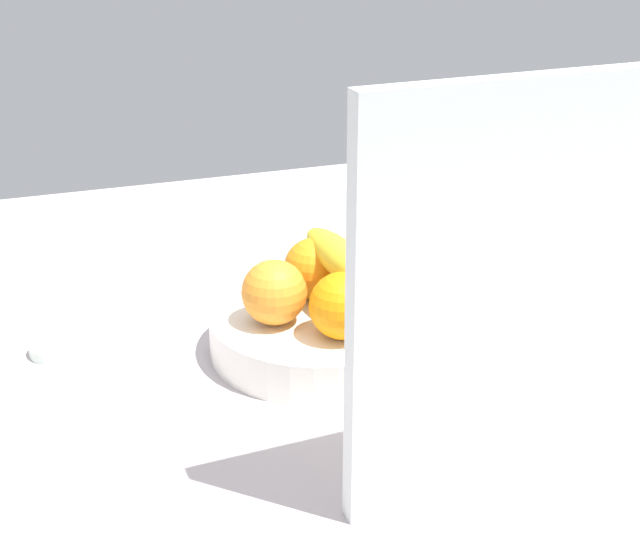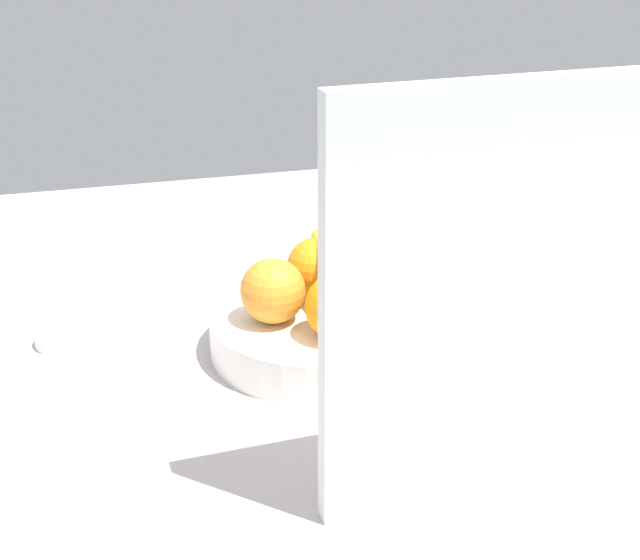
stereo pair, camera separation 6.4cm
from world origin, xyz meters
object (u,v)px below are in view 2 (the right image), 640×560
object	(u,v)px
orange_center	(370,272)
jar_lid	(62,339)
orange_front_left	(273,291)
orange_back_left	(317,268)
fruit_bowl	(320,331)
thermos_tumbler	(575,257)
cutting_board	(487,303)
orange_front_right	(339,306)
banana_bunch	(347,275)

from	to	relation	value
orange_center	jar_lid	xyz separation A→B (cm)	(34.71, -7.93, -7.69)
orange_front_left	jar_lid	distance (cm)	26.11
orange_back_left	jar_lid	size ratio (longest dim) A/B	1.18
orange_front_left	fruit_bowl	bearing A→B (deg)	-174.12
thermos_tumbler	cutting_board	bearing A→B (deg)	46.32
orange_front_left	orange_center	world-z (taller)	same
orange_back_left	jar_lid	xyz separation A→B (cm)	(29.17, -5.25, -7.69)
orange_front_right	orange_back_left	bearing A→B (deg)	-92.77
cutting_board	thermos_tumbler	xyz separation A→B (cm)	(-22.85, -23.92, -8.13)
orange_front_left	orange_front_right	distance (cm)	8.04
orange_front_right	orange_back_left	xyz separation A→B (cm)	(-0.50, -10.26, 0.00)
fruit_bowl	cutting_board	xyz separation A→B (cm)	(-6.15, 27.92, 15.64)
orange_front_right	fruit_bowl	bearing A→B (deg)	-87.03
banana_bunch	cutting_board	distance (cm)	29.63
fruit_bowl	orange_front_right	bearing A→B (deg)	92.97
fruit_bowl	thermos_tumbler	world-z (taller)	thermos_tumbler
banana_bunch	orange_back_left	bearing A→B (deg)	-58.93
fruit_bowl	cutting_board	size ratio (longest dim) A/B	0.69
cutting_board	orange_back_left	bearing A→B (deg)	-83.18
banana_bunch	cutting_board	xyz separation A→B (cm)	(-2.94, 28.05, 9.08)
fruit_bowl	cutting_board	distance (cm)	32.59
orange_front_right	banana_bunch	size ratio (longest dim) A/B	0.40
orange_center	cutting_board	world-z (taller)	cutting_board
orange_back_left	cutting_board	distance (cm)	33.88
fruit_bowl	orange_front_left	world-z (taller)	orange_front_left
banana_bunch	thermos_tumbler	bearing A→B (deg)	170.90
orange_center	orange_back_left	size ratio (longest dim) A/B	1.00
orange_front_left	thermos_tumbler	bearing A→B (deg)	174.31
jar_lid	cutting_board	bearing A→B (deg)	132.78
orange_center	banana_bunch	xyz separation A→B (cm)	(3.15, 1.30, 0.61)
orange_front_left	cutting_board	bearing A→B (deg)	112.99
fruit_bowl	orange_center	size ratio (longest dim) A/B	3.47
orange_front_left	banana_bunch	distance (cm)	8.72
orange_center	orange_front_right	bearing A→B (deg)	51.45
orange_center	orange_back_left	xyz separation A→B (cm)	(5.55, -2.68, 0.00)
fruit_bowl	thermos_tumbler	xyz separation A→B (cm)	(-29.00, 4.00, 7.51)
orange_center	cutting_board	size ratio (longest dim) A/B	0.20
orange_front_right	thermos_tumbler	distance (cm)	28.80
banana_bunch	jar_lid	bearing A→B (deg)	-16.30
orange_center	cutting_board	distance (cm)	30.91
orange_front_left	orange_front_right	size ratio (longest dim) A/B	1.00
orange_front_left	jar_lid	xyz separation A→B (cm)	(22.89, -9.92, -7.69)
orange_front_right	cutting_board	xyz separation A→B (cm)	(-5.83, 21.77, 9.68)
thermos_tumbler	jar_lid	world-z (taller)	thermos_tumbler
orange_center	thermos_tumbler	bearing A→B (deg)	166.52
cutting_board	thermos_tumbler	distance (cm)	34.07
jar_lid	orange_back_left	bearing A→B (deg)	169.79
fruit_bowl	orange_back_left	size ratio (longest dim) A/B	3.47
fruit_bowl	orange_center	bearing A→B (deg)	-167.34
fruit_bowl	orange_back_left	distance (cm)	7.28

